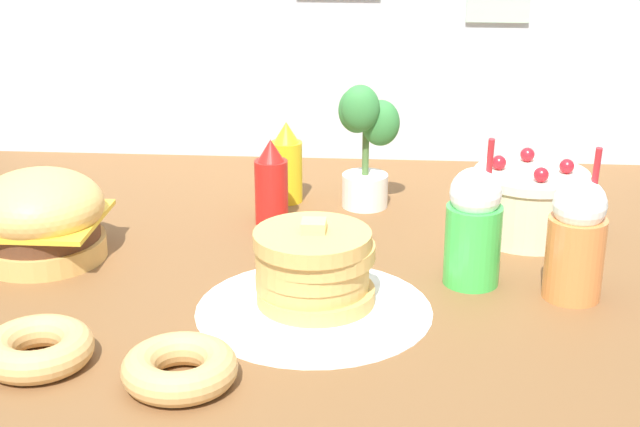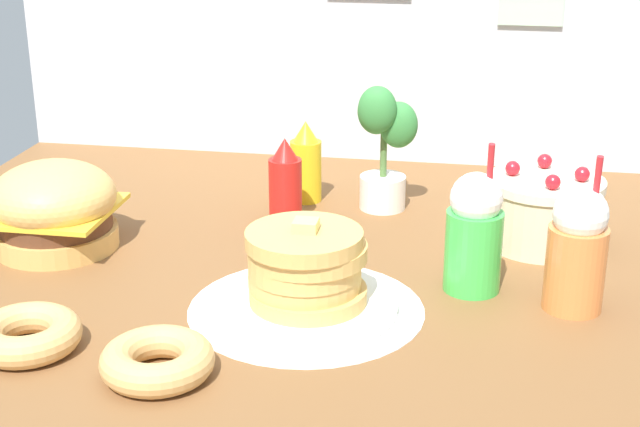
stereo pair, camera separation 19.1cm
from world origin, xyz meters
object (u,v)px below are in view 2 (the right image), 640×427
(burger, at_px, (54,208))
(ketchup_bottle, at_px, (285,184))
(orange_float_cup, at_px, (577,250))
(pancake_stack, at_px, (306,274))
(cream_soda_cup, at_px, (474,233))
(donut_pink_glaze, at_px, (27,334))
(mustard_bottle, at_px, (306,164))
(donut_chocolate, at_px, (157,360))
(layer_cake, at_px, (544,210))
(potted_plant, at_px, (384,143))

(burger, distance_m, ketchup_bottle, 0.57)
(burger, relative_size, orange_float_cup, 0.88)
(burger, height_order, pancake_stack, burger)
(burger, bearing_deg, cream_soda_cup, -3.72)
(cream_soda_cup, height_order, donut_pink_glaze, cream_soda_cup)
(ketchup_bottle, distance_m, donut_pink_glaze, 0.83)
(cream_soda_cup, bearing_deg, mustard_bottle, 132.71)
(pancake_stack, bearing_deg, ketchup_bottle, 106.70)
(pancake_stack, distance_m, donut_pink_glaze, 0.56)
(pancake_stack, bearing_deg, orange_float_cup, 10.58)
(pancake_stack, height_order, cream_soda_cup, cream_soda_cup)
(pancake_stack, distance_m, ketchup_bottle, 0.51)
(cream_soda_cup, relative_size, donut_chocolate, 1.61)
(pancake_stack, relative_size, donut_chocolate, 1.83)
(layer_cake, relative_size, donut_pink_glaze, 1.34)
(layer_cake, height_order, donut_pink_glaze, layer_cake)
(orange_float_cup, xyz_separation_m, donut_pink_glaze, (-1.03, -0.36, -0.10))
(orange_float_cup, relative_size, potted_plant, 0.98)
(layer_cake, distance_m, orange_float_cup, 0.36)
(donut_pink_glaze, xyz_separation_m, donut_chocolate, (0.28, -0.05, 0.00))
(cream_soda_cup, bearing_deg, donut_pink_glaze, -153.02)
(donut_pink_glaze, bearing_deg, orange_float_cup, 19.17)
(potted_plant, bearing_deg, ketchup_bottle, -148.74)
(layer_cake, distance_m, cream_soda_cup, 0.34)
(burger, relative_size, cream_soda_cup, 0.88)
(cream_soda_cup, height_order, donut_chocolate, cream_soda_cup)
(pancake_stack, height_order, layer_cake, layer_cake)
(pancake_stack, bearing_deg, mustard_bottle, 100.85)
(ketchup_bottle, distance_m, donut_chocolate, 0.81)
(pancake_stack, relative_size, donut_pink_glaze, 1.83)
(donut_pink_glaze, xyz_separation_m, potted_plant, (0.58, 0.89, 0.15))
(ketchup_bottle, relative_size, potted_plant, 0.66)
(burger, distance_m, orange_float_cup, 1.20)
(layer_cake, bearing_deg, pancake_stack, -137.57)
(pancake_stack, xyz_separation_m, orange_float_cup, (0.54, 0.10, 0.05))
(cream_soda_cup, bearing_deg, ketchup_bottle, 145.62)
(donut_pink_glaze, bearing_deg, burger, 108.50)
(donut_chocolate, bearing_deg, cream_soda_cup, 40.69)
(pancake_stack, relative_size, orange_float_cup, 1.13)
(pancake_stack, xyz_separation_m, ketchup_bottle, (-0.15, 0.49, 0.02))
(orange_float_cup, bearing_deg, pancake_stack, -169.42)
(mustard_bottle, relative_size, donut_pink_glaze, 1.08)
(layer_cake, relative_size, donut_chocolate, 1.34)
(pancake_stack, bearing_deg, layer_cake, 42.43)
(pancake_stack, height_order, ketchup_bottle, ketchup_bottle)
(donut_pink_glaze, bearing_deg, potted_plant, 57.11)
(pancake_stack, xyz_separation_m, cream_soda_cup, (0.33, 0.16, 0.05))
(mustard_bottle, bearing_deg, pancake_stack, -79.15)
(mustard_bottle, distance_m, donut_chocolate, 0.98)
(pancake_stack, bearing_deg, potted_plant, 82.25)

